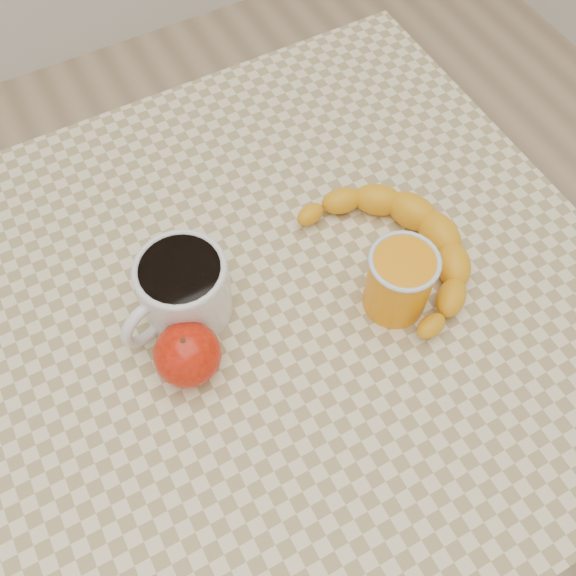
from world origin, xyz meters
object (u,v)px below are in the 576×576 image
coffee_mug (182,288)px  apple (187,354)px  table (288,328)px  orange_juice_glass (399,281)px  banana (397,250)px

coffee_mug → apple: (-0.03, -0.07, -0.01)m
table → coffee_mug: 0.18m
coffee_mug → apple: 0.08m
coffee_mug → table: bearing=-20.5°
orange_juice_glass → banana: orange_juice_glass is taller
table → coffee_mug: coffee_mug is taller
orange_juice_glass → table: bearing=148.2°
coffee_mug → banana: (0.26, -0.06, -0.03)m
banana → table: bearing=171.1°
coffee_mug → banana: size_ratio=0.55×
coffee_mug → orange_juice_glass: bearing=-26.3°
table → orange_juice_glass: size_ratio=8.49×
banana → coffee_mug: bearing=164.8°
table → apple: size_ratio=8.35×
table → apple: 0.19m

